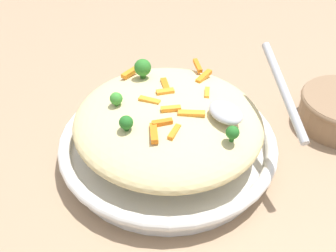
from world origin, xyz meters
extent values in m
plane|color=#9E7F60|center=(0.00, 0.00, 0.00)|extent=(2.40, 2.40, 0.00)
cylinder|color=white|center=(0.00, 0.00, 0.01)|extent=(0.31, 0.31, 0.02)
torus|color=white|center=(0.00, 0.00, 0.03)|extent=(0.34, 0.34, 0.02)
torus|color=black|center=(0.00, 0.00, 0.04)|extent=(0.33, 0.33, 0.00)
ellipsoid|color=#DBC689|center=(0.00, 0.00, 0.07)|extent=(0.29, 0.28, 0.06)
cube|color=orange|center=(0.05, -0.03, 0.10)|extent=(0.03, 0.02, 0.01)
cube|color=orange|center=(-0.01, -0.07, 0.10)|extent=(0.02, 0.02, 0.01)
cube|color=orange|center=(-0.04, 0.05, 0.10)|extent=(0.04, 0.03, 0.01)
cube|color=orange|center=(-0.04, -0.01, 0.10)|extent=(0.03, 0.04, 0.01)
cube|color=orange|center=(0.07, -0.11, 0.10)|extent=(0.04, 0.02, 0.01)
cube|color=orange|center=(-0.01, 0.01, 0.11)|extent=(0.02, 0.03, 0.01)
cube|color=orange|center=(0.11, 0.00, 0.10)|extent=(0.02, 0.03, 0.01)
cube|color=orange|center=(-0.05, 0.03, 0.10)|extent=(0.02, 0.03, 0.01)
cube|color=orange|center=(0.03, -0.01, 0.10)|extent=(0.02, 0.03, 0.01)
cube|color=orange|center=(0.02, 0.02, 0.10)|extent=(0.03, 0.03, 0.01)
cube|color=orange|center=(0.03, -0.09, 0.10)|extent=(0.02, 0.04, 0.01)
cube|color=orange|center=(-0.03, 0.03, 0.10)|extent=(0.02, 0.03, 0.01)
cylinder|color=#296820|center=(0.09, -0.01, 0.10)|extent=(0.01, 0.01, 0.01)
sphere|color=#2D7A28|center=(0.09, -0.01, 0.12)|extent=(0.03, 0.03, 0.03)
cylinder|color=#205B1C|center=(-0.11, -0.03, 0.10)|extent=(0.01, 0.01, 0.01)
sphere|color=#236B23|center=(-0.11, -0.03, 0.11)|extent=(0.02, 0.02, 0.02)
cylinder|color=#377928|center=(0.05, 0.06, 0.10)|extent=(0.01, 0.01, 0.00)
sphere|color=#3D8E33|center=(0.05, 0.06, 0.11)|extent=(0.02, 0.02, 0.02)
cylinder|color=#205B1C|center=(-0.01, 0.08, 0.10)|extent=(0.01, 0.01, 0.01)
sphere|color=#236B23|center=(-0.01, 0.08, 0.11)|extent=(0.02, 0.02, 0.02)
ellipsoid|color=#B7B7BC|center=(-0.07, -0.05, 0.11)|extent=(0.06, 0.04, 0.02)
cylinder|color=#B7B7BC|center=(-0.10, -0.12, 0.14)|extent=(0.16, 0.08, 0.07)
camera|label=1|loc=(-0.40, 0.27, 0.46)|focal=44.16mm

